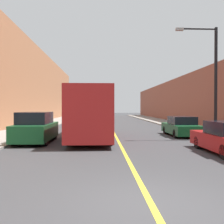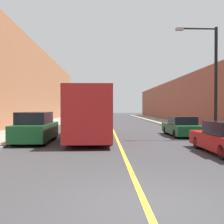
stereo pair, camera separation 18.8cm
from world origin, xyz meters
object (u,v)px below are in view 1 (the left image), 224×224
(parked_suv_left, at_px, (36,128))
(street_lamp_right, at_px, (212,75))
(bus, at_px, (92,113))
(car_right_mid, at_px, (181,127))

(parked_suv_left, height_order, street_lamp_right, street_lamp_right)
(bus, xyz_separation_m, parked_suv_left, (-3.32, -1.81, -0.91))
(car_right_mid, height_order, street_lamp_right, street_lamp_right)
(parked_suv_left, relative_size, street_lamp_right, 0.66)
(parked_suv_left, height_order, car_right_mid, parked_suv_left)
(bus, xyz_separation_m, car_right_mid, (6.64, 1.52, -1.10))
(street_lamp_right, bearing_deg, bus, 172.70)
(bus, relative_size, parked_suv_left, 2.15)
(bus, bearing_deg, parked_suv_left, -151.42)
(street_lamp_right, bearing_deg, car_right_mid, 115.90)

